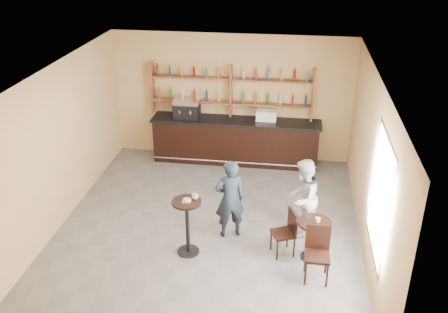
# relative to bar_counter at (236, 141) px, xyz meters

# --- Properties ---
(floor) EXTENTS (7.00, 7.00, 0.00)m
(floor) POSITION_rel_bar_counter_xyz_m (-0.15, -3.15, -0.57)
(floor) COLOR slate
(floor) RESTS_ON ground
(ceiling) EXTENTS (7.00, 7.00, 0.00)m
(ceiling) POSITION_rel_bar_counter_xyz_m (-0.15, -3.15, 2.63)
(ceiling) COLOR white
(ceiling) RESTS_ON wall_back
(wall_back) EXTENTS (7.00, 0.00, 7.00)m
(wall_back) POSITION_rel_bar_counter_xyz_m (-0.15, 0.35, 1.03)
(wall_back) COLOR tan
(wall_back) RESTS_ON floor
(wall_front) EXTENTS (7.00, 0.00, 7.00)m
(wall_front) POSITION_rel_bar_counter_xyz_m (-0.15, -6.65, 1.03)
(wall_front) COLOR tan
(wall_front) RESTS_ON floor
(wall_left) EXTENTS (0.00, 7.00, 7.00)m
(wall_left) POSITION_rel_bar_counter_xyz_m (-3.15, -3.15, 1.03)
(wall_left) COLOR tan
(wall_left) RESTS_ON floor
(wall_right) EXTENTS (0.00, 7.00, 7.00)m
(wall_right) POSITION_rel_bar_counter_xyz_m (2.85, -3.15, 1.03)
(wall_right) COLOR tan
(wall_right) RESTS_ON floor
(window_pane) EXTENTS (0.00, 2.00, 2.00)m
(window_pane) POSITION_rel_bar_counter_xyz_m (2.84, -4.35, 1.13)
(window_pane) COLOR white
(window_pane) RESTS_ON wall_right
(window_frame) EXTENTS (0.04, 1.70, 2.10)m
(window_frame) POSITION_rel_bar_counter_xyz_m (2.83, -4.35, 1.13)
(window_frame) COLOR black
(window_frame) RESTS_ON wall_right
(shelf_unit) EXTENTS (4.00, 0.26, 1.40)m
(shelf_unit) POSITION_rel_bar_counter_xyz_m (-0.15, 0.22, 1.24)
(shelf_unit) COLOR brown
(shelf_unit) RESTS_ON wall_back
(liquor_bottles) EXTENTS (3.68, 0.10, 1.00)m
(liquor_bottles) POSITION_rel_bar_counter_xyz_m (-0.15, 0.22, 1.41)
(liquor_bottles) COLOR #8C5919
(liquor_bottles) RESTS_ON shelf_unit
(bar_counter) EXTENTS (4.22, 0.82, 1.14)m
(bar_counter) POSITION_rel_bar_counter_xyz_m (0.00, 0.00, 0.00)
(bar_counter) COLOR black
(bar_counter) RESTS_ON floor
(espresso_machine) EXTENTS (0.64, 0.42, 0.46)m
(espresso_machine) POSITION_rel_bar_counter_xyz_m (-1.24, 0.00, 0.80)
(espresso_machine) COLOR black
(espresso_machine) RESTS_ON bar_counter
(pastry_case) EXTENTS (0.53, 0.44, 0.30)m
(pastry_case) POSITION_rel_bar_counter_xyz_m (0.75, 0.00, 0.72)
(pastry_case) COLOR silver
(pastry_case) RESTS_ON bar_counter
(pedestal_table) EXTENTS (0.68, 0.68, 1.11)m
(pedestal_table) POSITION_rel_bar_counter_xyz_m (-0.39, -3.98, -0.02)
(pedestal_table) COLOR black
(pedestal_table) RESTS_ON floor
(napkin) EXTENTS (0.16, 0.16, 0.00)m
(napkin) POSITION_rel_bar_counter_xyz_m (-0.39, -3.98, 0.54)
(napkin) COLOR white
(napkin) RESTS_ON pedestal_table
(donut) EXTENTS (0.16, 0.16, 0.05)m
(donut) POSITION_rel_bar_counter_xyz_m (-0.38, -3.99, 0.57)
(donut) COLOR #BB7044
(donut) RESTS_ON napkin
(cup_pedestal) EXTENTS (0.13, 0.13, 0.10)m
(cup_pedestal) POSITION_rel_bar_counter_xyz_m (-0.25, -3.88, 0.59)
(cup_pedestal) COLOR white
(cup_pedestal) RESTS_ON pedestal_table
(man_main) EXTENTS (0.70, 0.58, 1.63)m
(man_main) POSITION_rel_bar_counter_xyz_m (0.29, -3.30, 0.24)
(man_main) COLOR black
(man_main) RESTS_ON floor
(cafe_table) EXTENTS (0.81, 0.81, 0.78)m
(cafe_table) POSITION_rel_bar_counter_xyz_m (1.90, -3.81, -0.18)
(cafe_table) COLOR black
(cafe_table) RESTS_ON floor
(cup_cafe) EXTENTS (0.12, 0.12, 0.09)m
(cup_cafe) POSITION_rel_bar_counter_xyz_m (1.95, -3.81, 0.25)
(cup_cafe) COLOR white
(cup_cafe) RESTS_ON cafe_table
(chair_west) EXTENTS (0.51, 0.51, 0.90)m
(chair_west) POSITION_rel_bar_counter_xyz_m (1.35, -3.76, -0.12)
(chair_west) COLOR black
(chair_west) RESTS_ON floor
(chair_south) EXTENTS (0.43, 0.43, 0.98)m
(chair_south) POSITION_rel_bar_counter_xyz_m (1.95, -4.41, -0.08)
(chair_south) COLOR black
(chair_south) RESTS_ON floor
(patron_second) EXTENTS (0.84, 0.94, 1.60)m
(patron_second) POSITION_rel_bar_counter_xyz_m (1.68, -3.03, 0.23)
(patron_second) COLOR #A6A5AA
(patron_second) RESTS_ON floor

